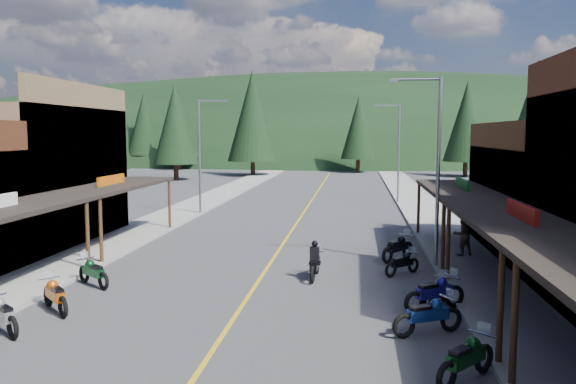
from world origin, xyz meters
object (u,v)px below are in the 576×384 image
(bike_west_7, at_px, (2,313))
(bike_east_8, at_px, (435,291))
(pine_3, at_px, (358,128))
(pine_2, at_px, (253,116))
(bike_east_11, at_px, (398,246))
(bike_east_10, at_px, (402,262))
(streetlight_1, at_px, (201,151))
(pine_9, at_px, (555,126))
(pedestrian_east_b, at_px, (462,234))
(pine_0, at_px, (56,128))
(rider_on_bike, at_px, (315,263))
(pine_7, at_px, (144,124))
(streetlight_3, at_px, (397,149))
(pine_5, at_px, (563,118))
(bike_east_6, at_px, (466,356))
(pine_4, at_px, (467,121))
(pine_1, at_px, (179,123))
(shop_east_3, at_px, (574,202))
(shop_west_3, at_px, (18,175))
(pine_11, at_px, (536,117))
(bike_east_7, at_px, (428,314))
(bike_east_9, at_px, (436,290))
(streetlight_2, at_px, (435,163))
(bike_west_8, at_px, (55,294))
(pine_8, at_px, (107,130))

(bike_west_7, distance_m, bike_east_8, 13.02)
(pine_3, bearing_deg, pine_2, -150.26)
(bike_east_11, bearing_deg, bike_east_10, -53.75)
(streetlight_1, height_order, pine_9, pine_9)
(pedestrian_east_b, bearing_deg, pine_0, -71.32)
(rider_on_bike, bearing_deg, pine_7, 118.81)
(streetlight_3, height_order, pine_5, pine_5)
(streetlight_3, relative_size, pine_9, 0.74)
(bike_east_6, bearing_deg, rider_on_bike, 157.84)
(rider_on_bike, bearing_deg, pine_5, 67.28)
(pine_3, relative_size, pine_4, 0.88)
(pine_4, bearing_deg, pine_7, 162.26)
(streetlight_3, bearing_deg, pine_1, 127.73)
(shop_east_3, relative_size, pine_4, 0.87)
(pine_2, height_order, rider_on_bike, pine_2)
(streetlight_1, xyz_separation_m, pine_1, (-17.05, 48.00, 2.78))
(bike_east_6, distance_m, bike_east_10, 9.80)
(shop_west_3, xyz_separation_m, streetlight_1, (6.83, 10.70, 0.94))
(pine_11, distance_m, rider_on_bike, 37.55)
(pine_7, bearing_deg, bike_east_8, -62.64)
(bike_east_7, bearing_deg, bike_east_8, 140.87)
(bike_east_9, bearing_deg, rider_on_bike, 176.75)
(streetlight_1, relative_size, rider_on_bike, 3.82)
(pine_1, distance_m, bike_west_7, 73.94)
(rider_on_bike, relative_size, pedestrian_east_b, 1.09)
(pine_1, relative_size, pine_4, 1.00)
(pine_5, bearing_deg, streetlight_1, -129.32)
(pine_11, bearing_deg, streetlight_2, -113.51)
(shop_west_3, height_order, bike_west_7, shop_west_3)
(shop_east_3, height_order, bike_east_8, shop_east_3)
(bike_east_11, relative_size, rider_on_bike, 1.10)
(pine_4, xyz_separation_m, rider_on_bike, (-15.86, -54.37, -6.61))
(bike_east_6, xyz_separation_m, bike_east_10, (-0.66, 9.78, -0.09))
(streetlight_2, height_order, bike_east_7, streetlight_2)
(shop_west_3, distance_m, streetlight_2, 21.02)
(bike_west_8, height_order, bike_east_8, bike_east_8)
(pine_3, xyz_separation_m, bike_east_10, (1.59, -59.37, -5.95))
(bike_east_9, bearing_deg, pine_7, 149.26)
(shop_east_3, relative_size, streetlight_1, 1.36)
(streetlight_2, bearing_deg, pine_3, 92.91)
(streetlight_2, bearing_deg, pine_2, 108.73)
(pine_2, distance_m, pine_8, 21.73)
(pine_3, bearing_deg, pine_7, 164.48)
(pine_2, relative_size, bike_west_8, 6.63)
(pine_0, xyz_separation_m, pine_7, (8.00, 14.00, 0.75))
(pine_3, relative_size, bike_west_8, 5.21)
(bike_west_7, bearing_deg, pine_7, 55.53)
(bike_west_7, bearing_deg, bike_east_7, -46.62)
(rider_on_bike, bearing_deg, pine_0, 129.71)
(pine_8, bearing_deg, streetlight_3, -19.05)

